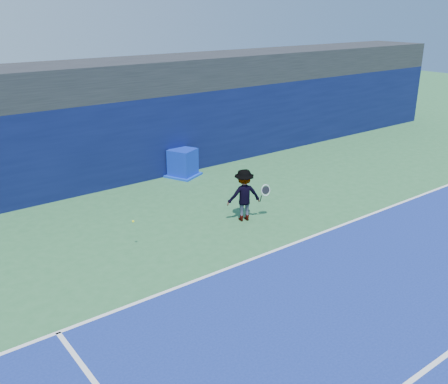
{
  "coord_description": "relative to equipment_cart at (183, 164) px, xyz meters",
  "views": [
    {
      "loc": [
        -7.4,
        -5.5,
        5.99
      ],
      "look_at": [
        0.8,
        5.2,
        1.0
      ],
      "focal_mm": 40.0,
      "sensor_mm": 36.0,
      "label": 1
    }
  ],
  "objects": [
    {
      "name": "ground",
      "position": [
        -2.29,
        -9.69,
        -0.48
      ],
      "size": [
        80.0,
        80.0,
        0.0
      ],
      "primitive_type": "plane",
      "color": "#306A3B",
      "rests_on": "ground"
    },
    {
      "name": "baseline",
      "position": [
        -2.29,
        -6.69,
        -0.47
      ],
      "size": [
        24.0,
        0.1,
        0.01
      ],
      "primitive_type": "cube",
      "color": "white",
      "rests_on": "ground"
    },
    {
      "name": "tennis_ball",
      "position": [
        -4.32,
        -4.29,
        0.29
      ],
      "size": [
        0.06,
        0.06,
        0.06
      ],
      "color": "#D5E419",
      "rests_on": "ground"
    },
    {
      "name": "back_wall_assembly",
      "position": [
        -2.29,
        0.8,
        1.03
      ],
      "size": [
        36.0,
        1.03,
        3.0
      ],
      "color": "#0B113D",
      "rests_on": "ground"
    },
    {
      "name": "service_line",
      "position": [
        -2.29,
        -11.69,
        -0.47
      ],
      "size": [
        24.0,
        0.1,
        0.01
      ],
      "primitive_type": "cube",
      "color": "white",
      "rests_on": "ground"
    },
    {
      "name": "stadium_band",
      "position": [
        -2.29,
        1.81,
        3.12
      ],
      "size": [
        36.0,
        3.0,
        1.2
      ],
      "primitive_type": "cube",
      "color": "black",
      "rests_on": "back_wall_assembly"
    },
    {
      "name": "tennis_player",
      "position": [
        -0.83,
        -4.61,
        0.32
      ],
      "size": [
        1.32,
        0.91,
        1.58
      ],
      "color": "silver",
      "rests_on": "ground"
    },
    {
      "name": "equipment_cart",
      "position": [
        0.0,
        0.0,
        0.0
      ],
      "size": [
        1.43,
        1.43,
        1.04
      ],
      "color": "#0C24AF",
      "rests_on": "ground"
    }
  ]
}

